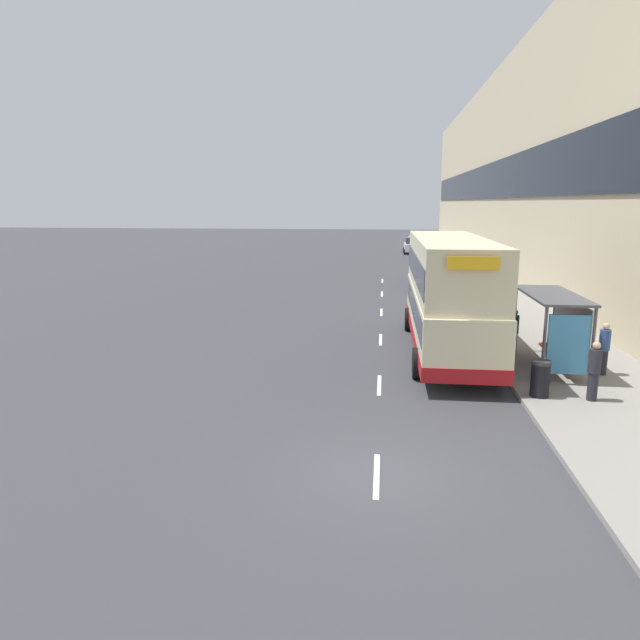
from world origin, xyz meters
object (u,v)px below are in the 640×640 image
object	(u,v)px
bus_shelter	(559,318)
pedestrian_at_shelter	(604,348)
car_1	(429,273)
pedestrian_2	(514,332)
double_decker_bus_near	(449,293)
car_0	(412,246)
litter_bin	(540,378)
pedestrian_1	(594,371)

from	to	relation	value
bus_shelter	pedestrian_at_shelter	bearing A→B (deg)	-16.33
car_1	pedestrian_2	size ratio (longest dim) A/B	2.67
pedestrian_at_shelter	car_1	bearing A→B (deg)	100.86
bus_shelter	double_decker_bus_near	xyz separation A→B (m)	(-3.30, 2.37, 0.41)
car_0	pedestrian_2	world-z (taller)	pedestrian_2
pedestrian_2	litter_bin	bearing A→B (deg)	-92.53
litter_bin	car_1	bearing A→B (deg)	93.49
pedestrian_at_shelter	litter_bin	xyz separation A→B (m)	(-2.56, -2.41, -0.34)
bus_shelter	car_0	size ratio (longest dim) A/B	1.07
car_1	pedestrian_at_shelter	distance (m)	21.07
car_1	litter_bin	xyz separation A→B (m)	(1.41, -23.10, -0.18)
litter_bin	bus_shelter	bearing A→B (deg)	66.42
pedestrian_1	litter_bin	bearing A→B (deg)	172.32
double_decker_bus_near	car_1	size ratio (longest dim) A/B	2.41
litter_bin	pedestrian_1	bearing A→B (deg)	-7.68
car_1	pedestrian_1	world-z (taller)	pedestrian_1
car_1	double_decker_bus_near	bearing A→B (deg)	-92.13
car_1	pedestrian_2	distance (m)	18.69
pedestrian_1	pedestrian_2	size ratio (longest dim) A/B	1.00
litter_bin	car_0	bearing A→B (deg)	91.63
double_decker_bus_near	pedestrian_1	bearing A→B (deg)	-57.24
car_0	litter_bin	bearing A→B (deg)	-88.37
bus_shelter	pedestrian_at_shelter	world-z (taller)	bus_shelter
pedestrian_at_shelter	pedestrian_1	xyz separation A→B (m)	(-1.19, -2.59, -0.00)
pedestrian_2	pedestrian_1	bearing A→B (deg)	-75.88
car_1	pedestrian_at_shelter	xyz separation A→B (m)	(3.97, -20.69, 0.16)
double_decker_bus_near	pedestrian_1	xyz separation A→B (m)	(3.45, -5.36, -1.28)
car_0	pedestrian_at_shelter	world-z (taller)	pedestrian_at_shelter
pedestrian_1	litter_bin	size ratio (longest dim) A/B	1.61
pedestrian_2	litter_bin	size ratio (longest dim) A/B	1.62
bus_shelter	car_1	world-z (taller)	bus_shelter
car_0	pedestrian_at_shelter	size ratio (longest dim) A/B	2.33
car_0	pedestrian_1	distance (m)	48.09
car_0	litter_bin	xyz separation A→B (m)	(1.36, -47.82, -0.20)
double_decker_bus_near	pedestrian_1	world-z (taller)	double_decker_bus_near
pedestrian_at_shelter	bus_shelter	bearing A→B (deg)	163.67
pedestrian_2	car_0	bearing A→B (deg)	92.06
car_1	pedestrian_1	bearing A→B (deg)	-83.19
pedestrian_1	pedestrian_2	world-z (taller)	pedestrian_2
bus_shelter	car_1	distance (m)	20.49
bus_shelter	pedestrian_2	distance (m)	2.15
car_0	pedestrian_2	bearing A→B (deg)	-87.94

